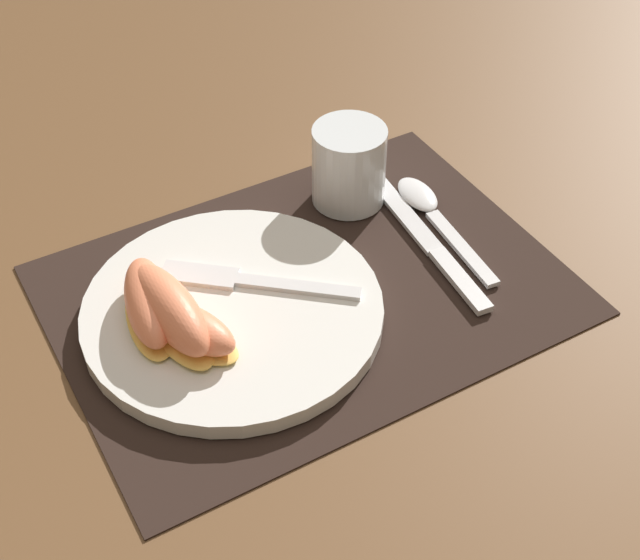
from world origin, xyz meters
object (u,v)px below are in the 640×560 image
(spoon, at_px, (429,208))
(fork, at_px, (245,281))
(citrus_wedge_2, at_px, (189,329))
(juice_glass, at_px, (349,169))
(citrus_wedge_1, at_px, (173,314))
(plate, at_px, (232,310))
(knife, at_px, (428,241))
(citrus_wedge_0, at_px, (149,304))

(spoon, height_order, fork, fork)
(fork, distance_m, citrus_wedge_2, 0.08)
(juice_glass, height_order, citrus_wedge_1, juice_glass)
(plate, xyz_separation_m, knife, (0.21, -0.01, -0.01))
(knife, xyz_separation_m, spoon, (0.03, 0.04, 0.00))
(knife, distance_m, citrus_wedge_1, 0.27)
(plate, distance_m, citrus_wedge_0, 0.08)
(juice_glass, height_order, knife, juice_glass)
(spoon, bearing_deg, citrus_wedge_2, -168.71)
(citrus_wedge_2, bearing_deg, plate, 24.05)
(plate, bearing_deg, juice_glass, 28.05)
(plate, relative_size, juice_glass, 3.23)
(fork, bearing_deg, juice_glass, 26.03)
(juice_glass, bearing_deg, knife, -73.27)
(spoon, bearing_deg, juice_glass, 135.01)
(citrus_wedge_1, bearing_deg, citrus_wedge_0, 115.65)
(plate, relative_size, fork, 1.74)
(citrus_wedge_0, bearing_deg, juice_glass, 17.09)
(fork, distance_m, citrus_wedge_1, 0.09)
(juice_glass, bearing_deg, citrus_wedge_2, -152.79)
(knife, bearing_deg, citrus_wedge_0, 174.93)
(plate, relative_size, citrus_wedge_1, 2.12)
(juice_glass, xyz_separation_m, fork, (-0.16, -0.08, -0.02))
(fork, relative_size, citrus_wedge_1, 1.22)
(juice_glass, height_order, citrus_wedge_2, juice_glass)
(juice_glass, bearing_deg, citrus_wedge_1, -156.83)
(spoon, distance_m, citrus_wedge_1, 0.30)
(citrus_wedge_0, bearing_deg, plate, -15.87)
(plate, relative_size, citrus_wedge_0, 2.25)
(citrus_wedge_2, bearing_deg, spoon, 11.29)
(spoon, bearing_deg, plate, -171.54)
(citrus_wedge_0, height_order, citrus_wedge_2, citrus_wedge_0)
(plate, xyz_separation_m, spoon, (0.24, 0.04, -0.00))
(fork, bearing_deg, spoon, 4.38)
(spoon, bearing_deg, citrus_wedge_1, -172.12)
(knife, relative_size, citrus_wedge_1, 1.77)
(knife, xyz_separation_m, citrus_wedge_2, (-0.26, -0.02, 0.03))
(juice_glass, xyz_separation_m, knife, (0.03, -0.10, -0.03))
(citrus_wedge_1, height_order, citrus_wedge_2, citrus_wedge_1)
(juice_glass, distance_m, citrus_wedge_1, 0.26)
(juice_glass, relative_size, spoon, 0.47)
(citrus_wedge_2, bearing_deg, citrus_wedge_0, 114.44)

